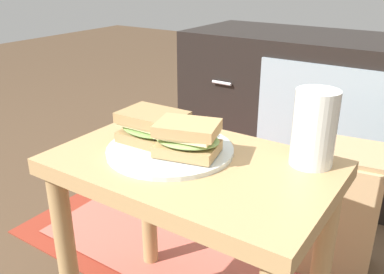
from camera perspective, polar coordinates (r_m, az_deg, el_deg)
side_table at (r=0.88m, az=0.00°, el=-8.50°), size 0.56×0.36×0.46m
tv_cabinet at (r=1.74m, az=15.43°, el=3.80°), size 0.96×0.46×0.58m
area_rug at (r=1.40m, az=-1.12°, el=-13.30°), size 1.00×0.61×0.01m
plate at (r=0.87m, az=-3.00°, el=-1.73°), size 0.27×0.27×0.01m
sandwich_front at (r=0.89m, az=-5.33°, el=1.37°), size 0.15×0.11×0.07m
sandwich_back at (r=0.82m, az=-0.59°, el=-0.16°), size 0.15×0.12×0.07m
beer_glass at (r=0.83m, az=16.37°, el=1.02°), size 0.08×0.08×0.15m
paper_bag at (r=1.25m, az=18.74°, el=-9.41°), size 0.25×0.20×0.38m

